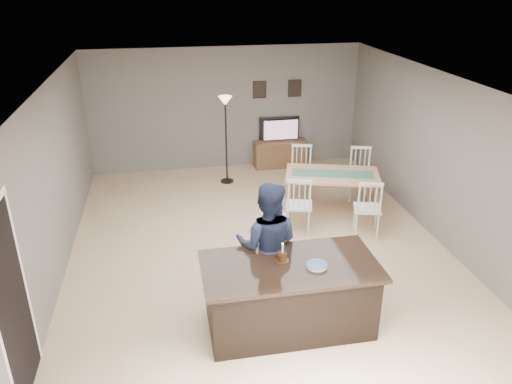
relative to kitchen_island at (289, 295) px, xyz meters
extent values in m
plane|color=tan|center=(0.00, 1.80, -0.45)|extent=(8.00, 8.00, 0.00)
plane|color=slate|center=(0.00, 5.80, 0.90)|extent=(6.00, 0.00, 6.00)
plane|color=slate|center=(0.00, -2.20, 0.90)|extent=(6.00, 0.00, 6.00)
plane|color=slate|center=(-3.00, 1.80, 0.90)|extent=(0.00, 8.00, 8.00)
plane|color=slate|center=(3.00, 1.80, 0.90)|extent=(0.00, 8.00, 8.00)
plane|color=white|center=(0.00, 1.80, 2.25)|extent=(8.00, 8.00, 0.00)
cube|color=black|center=(0.00, 0.00, -0.03)|extent=(2.00, 1.00, 0.85)
cube|color=black|center=(0.00, 0.00, 0.42)|extent=(2.15, 1.10, 0.05)
cube|color=brown|center=(1.20, 5.57, -0.15)|extent=(1.20, 0.40, 0.60)
imported|color=black|center=(1.20, 5.64, 0.41)|extent=(0.91, 0.12, 0.53)
plane|color=#E45119|center=(1.20, 5.56, 0.42)|extent=(0.78, 0.00, 0.78)
cube|color=black|center=(0.75, 5.78, 1.30)|extent=(0.30, 0.02, 0.38)
cube|color=black|center=(1.55, 5.78, 1.30)|extent=(0.30, 0.02, 0.38)
plane|color=black|center=(-2.99, -0.50, 0.60)|extent=(0.00, 2.10, 2.10)
imported|color=#AFAFB3|center=(-0.11, 0.64, 0.36)|extent=(0.63, 0.46, 1.62)
imported|color=#1B233B|center=(-0.16, 0.55, 0.42)|extent=(1.01, 0.89, 1.75)
cylinder|color=gold|center=(-0.07, 0.11, 0.45)|extent=(0.16, 0.16, 0.00)
cylinder|color=#32190D|center=(-0.07, 0.11, 0.50)|extent=(0.12, 0.12, 0.11)
cylinder|color=white|center=(-0.07, 0.11, 0.61)|extent=(0.02, 0.02, 0.12)
sphere|color=#FFBF4C|center=(-0.07, 0.11, 0.68)|extent=(0.02, 0.02, 0.02)
cylinder|color=white|center=(0.30, -0.11, 0.45)|extent=(0.25, 0.25, 0.01)
cylinder|color=white|center=(0.30, -0.11, 0.46)|extent=(0.25, 0.25, 0.01)
cylinder|color=white|center=(0.30, -0.11, 0.48)|extent=(0.25, 0.25, 0.01)
cylinder|color=#2C4E89|center=(0.30, -0.11, 0.48)|extent=(0.25, 0.25, 0.00)
cube|color=tan|center=(1.55, 3.00, 0.31)|extent=(1.88, 1.38, 0.04)
cylinder|color=tan|center=(0.72, 2.84, -0.08)|extent=(0.06, 0.06, 0.74)
cylinder|color=tan|center=(2.39, 3.15, -0.08)|extent=(0.06, 0.06, 0.74)
cube|color=#40735C|center=(1.55, 3.00, 0.34)|extent=(1.51, 0.77, 0.01)
cube|color=silver|center=(0.79, 2.46, 0.02)|extent=(0.54, 0.53, 0.04)
cylinder|color=silver|center=(0.57, 2.35, -0.23)|extent=(0.03, 0.03, 0.45)
cylinder|color=silver|center=(1.01, 2.57, -0.23)|extent=(0.03, 0.03, 0.45)
cube|color=silver|center=(0.74, 2.28, 0.54)|extent=(0.39, 0.14, 0.05)
cube|color=silver|center=(1.90, 2.13, 0.02)|extent=(0.54, 0.53, 0.04)
cylinder|color=silver|center=(1.68, 2.02, -0.23)|extent=(0.03, 0.03, 0.45)
cylinder|color=silver|center=(2.12, 2.24, -0.23)|extent=(0.03, 0.03, 0.45)
cube|color=silver|center=(1.84, 1.95, 0.54)|extent=(0.39, 0.14, 0.05)
cube|color=silver|center=(1.21, 3.87, 0.02)|extent=(0.54, 0.53, 0.04)
cylinder|color=silver|center=(1.43, 3.97, -0.23)|extent=(0.03, 0.03, 0.45)
cylinder|color=silver|center=(0.99, 3.76, -0.23)|extent=(0.03, 0.03, 0.45)
cube|color=silver|center=(1.27, 4.05, 0.54)|extent=(0.39, 0.14, 0.05)
cube|color=silver|center=(2.32, 3.54, 0.02)|extent=(0.54, 0.53, 0.04)
cylinder|color=silver|center=(2.53, 3.65, -0.23)|extent=(0.03, 0.03, 0.45)
cylinder|color=silver|center=(2.10, 3.43, -0.23)|extent=(0.03, 0.03, 0.45)
cube|color=silver|center=(2.37, 3.72, 0.54)|extent=(0.39, 0.14, 0.05)
cylinder|color=black|center=(-0.14, 4.85, -0.44)|extent=(0.28, 0.28, 0.03)
cylinder|color=black|center=(-0.14, 4.85, 0.42)|extent=(0.04, 0.04, 1.70)
cone|color=#FFCB8C|center=(-0.14, 4.85, 1.31)|extent=(0.28, 0.28, 0.18)
camera|label=1|loc=(-1.36, -4.98, 3.68)|focal=35.00mm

